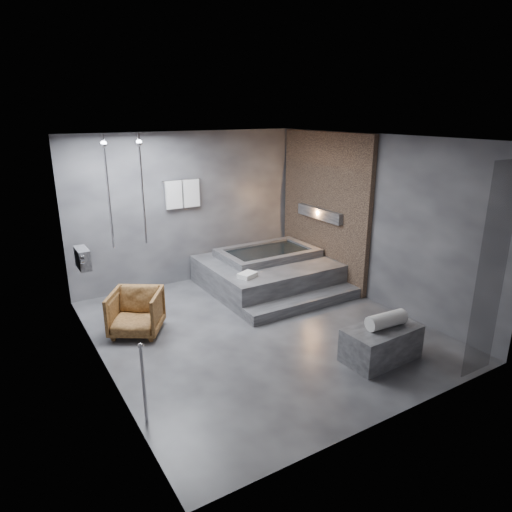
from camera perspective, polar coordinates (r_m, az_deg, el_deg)
room at (r=6.78m, az=2.26°, el=5.68°), size 5.00×5.04×2.82m
tub_deck at (r=8.51m, az=1.33°, el=-2.15°), size 2.20×2.00×0.50m
tub_step at (r=7.67m, az=6.10°, el=-5.84°), size 2.20×0.36×0.18m
concrete_bench at (r=6.32m, az=15.35°, el=-10.49°), size 1.03×0.59×0.46m
driftwood_chair at (r=6.95m, az=-14.76°, el=-6.82°), size 0.99×0.99×0.66m
rolled_towel at (r=6.20m, az=15.98°, el=-7.71°), size 0.57×0.24×0.20m
deck_towel at (r=7.57m, az=-1.08°, el=-2.40°), size 0.36×0.31×0.08m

